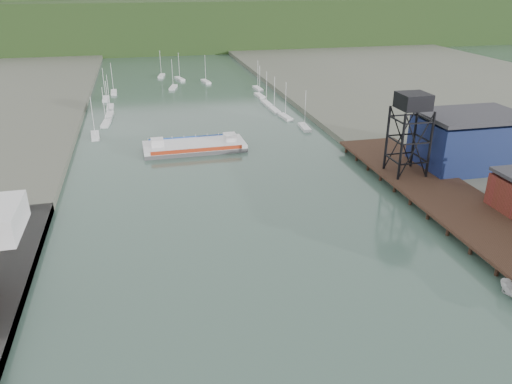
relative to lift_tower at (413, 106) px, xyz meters
name	(u,v)px	position (x,y,z in m)	size (l,w,h in m)	color
east_pier	(450,199)	(2.00, -13.00, -13.75)	(14.00, 70.00, 2.45)	black
lift_tower	(413,106)	(0.00, 0.00, 0.00)	(6.50, 6.50, 16.00)	black
blue_shed	(468,141)	(15.00, 2.00, -8.59)	(20.50, 14.50, 11.30)	#0D1D3D
marina_sailboats	(188,100)	(-34.92, 80.46, -15.30)	(57.71, 92.65, 0.90)	silver
distant_hills	(153,25)	(-38.98, 243.35, -5.27)	(500.00, 120.00, 80.00)	black
chain_ferry	(194,146)	(-38.73, 29.85, -14.66)	(24.17, 10.23, 3.45)	#4A4A4C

